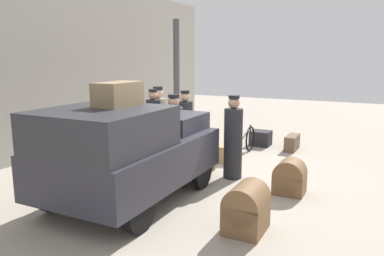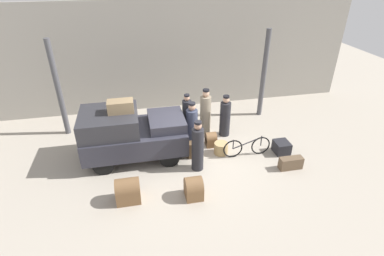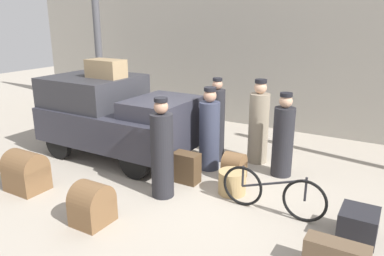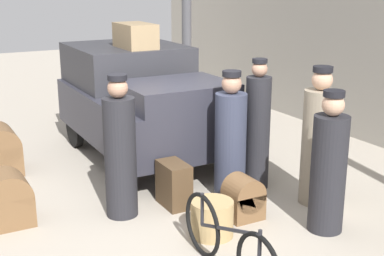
% 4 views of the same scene
% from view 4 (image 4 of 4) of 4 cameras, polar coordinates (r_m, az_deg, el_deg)
% --- Properties ---
extents(ground_plane, '(30.00, 30.00, 0.00)m').
position_cam_4_polar(ground_plane, '(6.93, -2.26, -7.39)').
color(ground_plane, '#A89E8E').
extents(canopy_pillar_left, '(0.20, 0.20, 3.56)m').
position_cam_4_polar(canopy_pillar_left, '(11.24, -0.58, 10.99)').
color(canopy_pillar_left, '#4C4C51').
rests_on(canopy_pillar_left, ground).
extents(truck, '(3.27, 1.85, 1.67)m').
position_cam_4_polar(truck, '(8.37, -5.34, 3.17)').
color(truck, black).
rests_on(truck, ground).
extents(bicycle, '(1.64, 0.04, 0.70)m').
position_cam_4_polar(bicycle, '(5.08, 3.88, -12.28)').
color(bicycle, black).
rests_on(bicycle, ground).
extents(wicker_basket, '(0.47, 0.47, 0.40)m').
position_cam_4_polar(wicker_basket, '(5.90, 2.15, -9.61)').
color(wicker_basket, tan).
rests_on(wicker_basket, ground).
extents(conductor_in_dark_uniform, '(0.40, 0.40, 1.63)m').
position_cam_4_polar(conductor_in_dark_uniform, '(6.75, 4.12, -1.36)').
color(conductor_in_dark_uniform, '#33384C').
rests_on(conductor_in_dark_uniform, ground).
extents(porter_with_bicycle, '(0.37, 0.37, 1.69)m').
position_cam_4_polar(porter_with_bicycle, '(6.23, -7.67, -2.65)').
color(porter_with_bicycle, '#232328').
rests_on(porter_with_bicycle, ground).
extents(porter_standing_middle, '(0.40, 0.40, 1.72)m').
position_cam_4_polar(porter_standing_middle, '(6.70, 13.30, -1.51)').
color(porter_standing_middle, gray).
rests_on(porter_standing_middle, ground).
extents(porter_carrying_trunk, '(0.33, 0.33, 1.74)m').
position_cam_4_polar(porter_carrying_trunk, '(7.05, 7.00, -0.14)').
color(porter_carrying_trunk, '#232328').
rests_on(porter_carrying_trunk, ground).
extents(porter_lifting_near_truck, '(0.39, 0.39, 1.59)m').
position_cam_4_polar(porter_lifting_near_truck, '(6.01, 14.36, -4.23)').
color(porter_lifting_near_truck, '#232328').
rests_on(porter_lifting_near_truck, ground).
extents(suitcase_small_leather, '(0.48, 0.29, 0.55)m').
position_cam_4_polar(suitcase_small_leather, '(6.59, -1.95, -6.03)').
color(suitcase_small_leather, '#4C3823').
rests_on(suitcase_small_leather, ground).
extents(trunk_wicker_pale, '(0.65, 0.53, 0.70)m').
position_cam_4_polar(trunk_wicker_pale, '(8.13, -19.83, -2.25)').
color(trunk_wicker_pale, brown).
rests_on(trunk_wicker_pale, ground).
extents(trunk_barrel_dark, '(0.47, 0.54, 0.63)m').
position_cam_4_polar(trunk_barrel_dark, '(6.46, -19.14, -7.31)').
color(trunk_barrel_dark, brown).
rests_on(trunk_barrel_dark, ground).
extents(suitcase_black_upright, '(0.37, 0.40, 0.52)m').
position_cam_4_polar(suitcase_black_upright, '(6.31, 5.49, -7.45)').
color(suitcase_black_upright, brown).
rests_on(suitcase_black_upright, ground).
extents(trunk_on_truck_roof, '(0.79, 0.46, 0.38)m').
position_cam_4_polar(trunk_on_truck_roof, '(8.40, -6.07, 9.77)').
color(trunk_on_truck_roof, '#937A56').
rests_on(trunk_on_truck_roof, truck).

